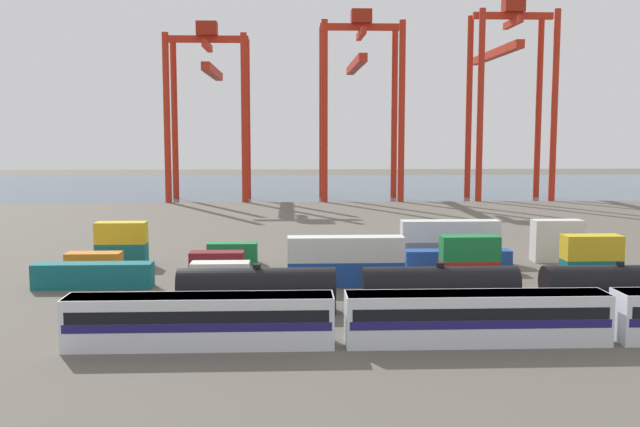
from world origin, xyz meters
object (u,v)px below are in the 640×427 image
at_px(shipping_container_6, 591,272).
at_px(gantry_crane_west, 209,92).
at_px(shipping_container_15, 457,261).
at_px(gantry_crane_east, 507,77).
at_px(passenger_train, 476,316).
at_px(gantry_crane_central, 360,84).
at_px(shipping_container_14, 338,262).
at_px(freight_tank_row, 440,288).
at_px(shipping_container_12, 94,264).
at_px(shipping_container_13, 217,263).
at_px(shipping_container_22, 556,251).

height_order(shipping_container_6, gantry_crane_west, gantry_crane_west).
xyz_separation_m(shipping_container_15, gantry_crane_east, (34.19, 95.88, 28.46)).
height_order(shipping_container_6, gantry_crane_east, gantry_crane_east).
bearing_deg(passenger_train, gantry_crane_central, 88.64).
bearing_deg(shipping_container_14, gantry_crane_central, 83.10).
bearing_deg(shipping_container_6, shipping_container_15, 152.14).
relative_size(freight_tank_row, shipping_container_12, 7.70).
distance_m(freight_tank_row, shipping_container_12, 39.61).
bearing_deg(freight_tank_row, shipping_container_13, 140.51).
relative_size(shipping_container_13, shipping_container_15, 0.50).
distance_m(shipping_container_12, shipping_container_13, 13.71).
relative_size(shipping_container_13, shipping_container_22, 1.00).
relative_size(freight_tank_row, shipping_container_14, 7.70).
bearing_deg(gantry_crane_east, gantry_crane_central, -179.18).
bearing_deg(freight_tank_row, shipping_container_14, 113.98).
distance_m(shipping_container_15, shipping_container_22, 15.55).
bearing_deg(shipping_container_12, shipping_container_6, -7.10).
bearing_deg(passenger_train, shipping_container_15, 79.62).
distance_m(passenger_train, gantry_crane_east, 132.68).
bearing_deg(gantry_crane_west, shipping_container_15, -67.88).
xyz_separation_m(freight_tank_row, shipping_container_14, (-7.94, 17.84, -0.79)).
bearing_deg(gantry_crane_central, passenger_train, -91.36).
relative_size(shipping_container_14, shipping_container_22, 1.00).
bearing_deg(shipping_container_6, gantry_crane_east, 78.17).
height_order(shipping_container_15, gantry_crane_east, gantry_crane_east).
relative_size(freight_tank_row, gantry_crane_central, 1.03).
relative_size(shipping_container_6, shipping_container_15, 0.50).
height_order(shipping_container_6, shipping_container_15, same).
xyz_separation_m(shipping_container_14, gantry_crane_west, (-24.83, 94.82, 24.69)).
xyz_separation_m(shipping_container_12, shipping_container_14, (27.42, 0.00, 0.00)).
distance_m(freight_tank_row, shipping_container_15, 18.77).
distance_m(passenger_train, shipping_container_22, 39.46).
relative_size(shipping_container_12, gantry_crane_east, 0.13).
xyz_separation_m(passenger_train, freight_tank_row, (-0.68, 9.96, -0.06)).
height_order(freight_tank_row, shipping_container_14, freight_tank_row).
xyz_separation_m(passenger_train, gantry_crane_central, (2.91, 123.16, 25.68)).
distance_m(shipping_container_14, gantry_crane_east, 110.90).
height_order(freight_tank_row, shipping_container_22, freight_tank_row).
relative_size(freight_tank_row, shipping_container_15, 3.84).
bearing_deg(shipping_container_13, freight_tank_row, -39.49).
height_order(shipping_container_12, gantry_crane_east, gantry_crane_east).
distance_m(freight_tank_row, gantry_crane_west, 119.74).
bearing_deg(shipping_container_12, shipping_container_22, 6.93).
bearing_deg(freight_tank_row, shipping_container_22, 51.11).
xyz_separation_m(shipping_container_6, gantry_crane_central, (-14.87, 102.07, 26.53)).
height_order(shipping_container_6, shipping_container_22, same).
distance_m(freight_tank_row, gantry_crane_central, 116.15).
distance_m(passenger_train, shipping_container_15, 28.27).
xyz_separation_m(shipping_container_14, gantry_crane_central, (11.53, 95.36, 26.53)).
relative_size(freight_tank_row, shipping_container_13, 7.70).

